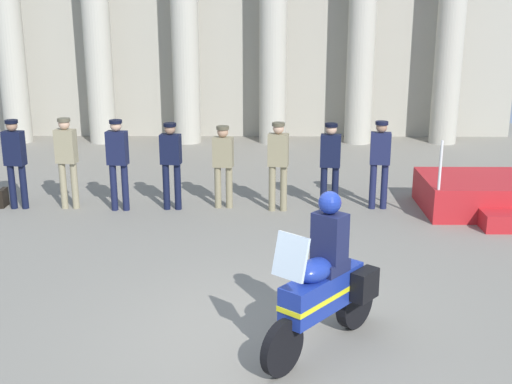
% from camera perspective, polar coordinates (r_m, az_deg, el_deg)
% --- Properties ---
extents(ground_plane, '(28.52, 28.52, 0.00)m').
position_cam_1_polar(ground_plane, '(8.32, 0.34, -12.19)').
color(ground_plane, gray).
extents(officer_in_row_0, '(0.41, 0.27, 1.74)m').
position_cam_1_polar(officer_in_row_0, '(13.57, -19.85, 2.82)').
color(officer_in_row_0, black).
rests_on(officer_in_row_0, ground_plane).
extents(officer_in_row_1, '(0.41, 0.27, 1.77)m').
position_cam_1_polar(officer_in_row_1, '(13.27, -15.83, 2.98)').
color(officer_in_row_1, gray).
rests_on(officer_in_row_1, ground_plane).
extents(officer_in_row_2, '(0.41, 0.27, 1.76)m').
position_cam_1_polar(officer_in_row_2, '(12.92, -11.70, 2.88)').
color(officer_in_row_2, '#141938').
rests_on(officer_in_row_2, ground_plane).
extents(officer_in_row_3, '(0.41, 0.27, 1.69)m').
position_cam_1_polar(officer_in_row_3, '(12.82, -7.25, 2.81)').
color(officer_in_row_3, black).
rests_on(officer_in_row_3, ground_plane).
extents(officer_in_row_4, '(0.41, 0.27, 1.61)m').
position_cam_1_polar(officer_in_row_4, '(12.85, -2.81, 2.72)').
color(officer_in_row_4, '#847A5B').
rests_on(officer_in_row_4, ground_plane).
extents(officer_in_row_5, '(0.41, 0.27, 1.72)m').
position_cam_1_polar(officer_in_row_5, '(12.64, 1.90, 2.80)').
color(officer_in_row_5, '#847A5B').
rests_on(officer_in_row_5, ground_plane).
extents(officer_in_row_6, '(0.41, 0.27, 1.68)m').
position_cam_1_polar(officer_in_row_6, '(12.82, 6.34, 2.79)').
color(officer_in_row_6, black).
rests_on(officer_in_row_6, ground_plane).
extents(officer_in_row_7, '(0.41, 0.27, 1.71)m').
position_cam_1_polar(officer_in_row_7, '(12.98, 10.52, 2.89)').
color(officer_in_row_7, '#191E42').
rests_on(officer_in_row_7, ground_plane).
extents(motorcycle_with_rider, '(1.43, 1.68, 1.90)m').
position_cam_1_polar(motorcycle_with_rider, '(7.79, 5.96, -7.82)').
color(motorcycle_with_rider, black).
rests_on(motorcycle_with_rider, ground_plane).
extents(briefcase_on_ground, '(0.10, 0.32, 0.36)m').
position_cam_1_polar(briefcase_on_ground, '(14.00, -20.72, -0.46)').
color(briefcase_on_ground, black).
rests_on(briefcase_on_ground, ground_plane).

